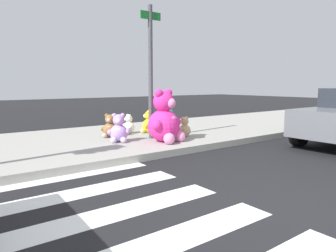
{
  "coord_description": "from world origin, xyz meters",
  "views": [
    {
      "loc": [
        -3.2,
        -1.99,
        1.5
      ],
      "look_at": [
        0.94,
        3.6,
        0.55
      ],
      "focal_mm": 33.18,
      "sensor_mm": 36.0,
      "label": 1
    }
  ],
  "objects_px": {
    "plush_white": "(128,126)",
    "plush_pink_large": "(165,121)",
    "plush_yellow": "(149,124)",
    "plush_lavender": "(119,130)",
    "plush_tan": "(184,129)",
    "plush_teal": "(168,123)",
    "plush_brown": "(110,128)",
    "sign_pole": "(151,69)"
  },
  "relations": [
    {
      "from": "plush_tan",
      "to": "sign_pole",
      "type": "bearing_deg",
      "value": 159.06
    },
    {
      "from": "plush_brown",
      "to": "plush_tan",
      "type": "height_order",
      "value": "plush_brown"
    },
    {
      "from": "plush_pink_large",
      "to": "plush_yellow",
      "type": "height_order",
      "value": "plush_pink_large"
    },
    {
      "from": "plush_brown",
      "to": "plush_lavender",
      "type": "height_order",
      "value": "plush_lavender"
    },
    {
      "from": "plush_tan",
      "to": "plush_teal",
      "type": "height_order",
      "value": "plush_teal"
    },
    {
      "from": "plush_pink_large",
      "to": "plush_white",
      "type": "bearing_deg",
      "value": 92.94
    },
    {
      "from": "sign_pole",
      "to": "plush_tan",
      "type": "bearing_deg",
      "value": -20.94
    },
    {
      "from": "plush_teal",
      "to": "plush_white",
      "type": "bearing_deg",
      "value": 144.32
    },
    {
      "from": "plush_brown",
      "to": "plush_teal",
      "type": "distance_m",
      "value": 1.6
    },
    {
      "from": "plush_lavender",
      "to": "plush_white",
      "type": "distance_m",
      "value": 1.27
    },
    {
      "from": "plush_teal",
      "to": "plush_brown",
      "type": "bearing_deg",
      "value": 166.47
    },
    {
      "from": "plush_tan",
      "to": "plush_lavender",
      "type": "bearing_deg",
      "value": 168.48
    },
    {
      "from": "plush_brown",
      "to": "plush_white",
      "type": "xyz_separation_m",
      "value": [
        0.67,
        0.26,
        -0.03
      ]
    },
    {
      "from": "sign_pole",
      "to": "plush_white",
      "type": "xyz_separation_m",
      "value": [
        -0.07,
        1.02,
        -1.49
      ]
    },
    {
      "from": "plush_lavender",
      "to": "plush_pink_large",
      "type": "bearing_deg",
      "value": -34.94
    },
    {
      "from": "plush_teal",
      "to": "plush_white",
      "type": "xyz_separation_m",
      "value": [
        -0.88,
        0.63,
        -0.07
      ]
    },
    {
      "from": "plush_lavender",
      "to": "plush_tan",
      "type": "relative_size",
      "value": 1.3
    },
    {
      "from": "sign_pole",
      "to": "plush_lavender",
      "type": "distance_m",
      "value": 1.68
    },
    {
      "from": "plush_brown",
      "to": "plush_yellow",
      "type": "bearing_deg",
      "value": 0.58
    },
    {
      "from": "plush_pink_large",
      "to": "plush_lavender",
      "type": "relative_size",
      "value": 1.83
    },
    {
      "from": "plush_tan",
      "to": "plush_yellow",
      "type": "bearing_deg",
      "value": 109.46
    },
    {
      "from": "plush_white",
      "to": "plush_pink_large",
      "type": "bearing_deg",
      "value": -87.06
    },
    {
      "from": "plush_brown",
      "to": "plush_yellow",
      "type": "xyz_separation_m",
      "value": [
        1.18,
        0.01,
        0.02
      ]
    },
    {
      "from": "plush_teal",
      "to": "plush_pink_large",
      "type": "bearing_deg",
      "value": -129.26
    },
    {
      "from": "plush_white",
      "to": "plush_teal",
      "type": "bearing_deg",
      "value": -35.68
    },
    {
      "from": "plush_yellow",
      "to": "plush_pink_large",
      "type": "bearing_deg",
      "value": -107.28
    },
    {
      "from": "plush_white",
      "to": "plush_lavender",
      "type": "bearing_deg",
      "value": -129.09
    },
    {
      "from": "plush_tan",
      "to": "plush_pink_large",
      "type": "bearing_deg",
      "value": -161.32
    },
    {
      "from": "plush_brown",
      "to": "plush_teal",
      "type": "height_order",
      "value": "plush_teal"
    },
    {
      "from": "plush_brown",
      "to": "plush_yellow",
      "type": "distance_m",
      "value": 1.18
    },
    {
      "from": "plush_brown",
      "to": "plush_tan",
      "type": "relative_size",
      "value": 1.16
    },
    {
      "from": "plush_pink_large",
      "to": "plush_lavender",
      "type": "height_order",
      "value": "plush_pink_large"
    },
    {
      "from": "plush_pink_large",
      "to": "plush_white",
      "type": "relative_size",
      "value": 2.34
    },
    {
      "from": "plush_brown",
      "to": "plush_lavender",
      "type": "relative_size",
      "value": 0.89
    },
    {
      "from": "sign_pole",
      "to": "plush_pink_large",
      "type": "distance_m",
      "value": 1.34
    },
    {
      "from": "plush_brown",
      "to": "plush_white",
      "type": "bearing_deg",
      "value": 20.9
    },
    {
      "from": "plush_yellow",
      "to": "plush_tan",
      "type": "distance_m",
      "value": 1.15
    },
    {
      "from": "sign_pole",
      "to": "plush_tan",
      "type": "relative_size",
      "value": 6.18
    },
    {
      "from": "plush_teal",
      "to": "plush_white",
      "type": "height_order",
      "value": "plush_teal"
    },
    {
      "from": "sign_pole",
      "to": "plush_white",
      "type": "relative_size",
      "value": 6.09
    },
    {
      "from": "plush_pink_large",
      "to": "plush_tan",
      "type": "distance_m",
      "value": 0.9
    },
    {
      "from": "plush_pink_large",
      "to": "plush_lavender",
      "type": "distance_m",
      "value": 1.1
    }
  ]
}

